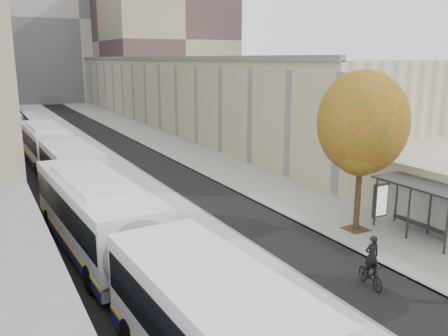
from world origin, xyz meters
TOP-DOWN VIEW (x-y plane):
  - bus_platform at (-3.88, 35.00)m, footprint 4.25×150.00m
  - sidewalk at (4.12, 35.00)m, footprint 4.75×150.00m
  - building_tan at (15.50, 64.00)m, footprint 18.00×92.00m
  - building_far_block at (6.00, 96.00)m, footprint 30.00×18.00m
  - bus_shelter at (5.69, 10.96)m, footprint 1.90×4.40m
  - tree_c at (3.60, 13.00)m, footprint 4.20×4.20m
  - bus_near at (-7.84, 12.05)m, footprint 3.74×19.01m
  - bus_far at (-7.46, 31.40)m, footprint 3.06×17.86m
  - cyclist at (0.02, 8.41)m, footprint 0.73×1.59m
  - distant_car at (-7.80, 63.34)m, footprint 2.51×4.51m

SIDE VIEW (x-z plane):
  - sidewalk at x=4.12m, z-range 0.00..0.08m
  - bus_platform at x=-3.88m, z-range 0.00..0.15m
  - distant_car at x=-7.80m, z-range 0.00..1.45m
  - cyclist at x=0.02m, z-range -0.25..1.71m
  - bus_far at x=-7.46m, z-range 0.14..3.10m
  - bus_near at x=-7.84m, z-range 0.15..3.29m
  - bus_shelter at x=5.69m, z-range 0.92..3.45m
  - building_tan at x=15.50m, z-range 0.00..8.00m
  - tree_c at x=3.60m, z-range 1.61..8.89m
  - building_far_block at x=6.00m, z-range 0.00..30.00m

